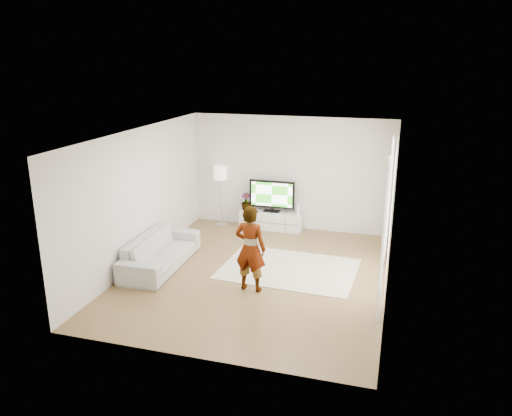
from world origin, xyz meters
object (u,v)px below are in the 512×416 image
(player, at_px, (250,248))
(floor_lamp, at_px, (220,175))
(media_console, at_px, (271,220))
(television, at_px, (272,195))
(rug, at_px, (289,269))
(sofa, at_px, (161,251))

(player, xyz_separation_m, floor_lamp, (-1.81, 3.38, 0.48))
(media_console, distance_m, television, 0.65)
(rug, distance_m, floor_lamp, 3.46)
(player, distance_m, floor_lamp, 3.86)
(rug, relative_size, sofa, 1.19)
(television, xyz_separation_m, rug, (0.97, -2.35, -0.87))
(rug, relative_size, floor_lamp, 1.74)
(media_console, height_order, rug, media_console)
(television, relative_size, sofa, 0.51)
(television, height_order, rug, television)
(player, bearing_deg, television, -75.44)
(sofa, distance_m, floor_lamp, 3.03)
(media_console, bearing_deg, sofa, -118.59)
(rug, bearing_deg, floor_lamp, 135.37)
(floor_lamp, bearing_deg, sofa, -95.54)
(rug, height_order, player, player)
(player, height_order, sofa, player)
(media_console, distance_m, floor_lamp, 1.70)
(player, height_order, floor_lamp, player)
(floor_lamp, bearing_deg, media_console, 2.83)
(sofa, bearing_deg, media_console, -30.26)
(rug, height_order, floor_lamp, floor_lamp)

